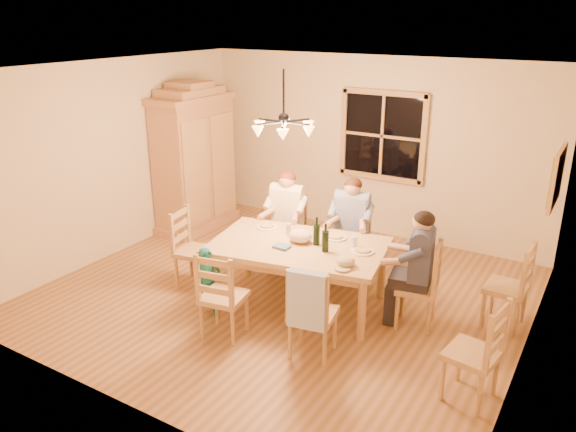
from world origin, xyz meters
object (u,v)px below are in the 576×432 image
Objects in this scene: armoire at (195,163)px; child at (207,283)px; chandelier at (284,126)px; adult_woman at (287,208)px; adult_slate_man at (420,255)px; chair_near_left at (224,309)px; chair_spare_back at (504,300)px; chair_far_left at (287,245)px; chair_end_left at (195,262)px; chair_end_right at (416,300)px; wine_bottle_b at (325,238)px; dining_table at (298,252)px; chair_spare_front at (470,369)px; chair_far_right at (350,254)px; chair_near_right at (313,327)px; adult_plaid_man at (352,216)px; wine_bottle_a at (317,231)px.

child is (1.97, -2.18, -0.64)m from armoire.
adult_woman is at bearing 118.78° from chandelier.
chair_near_left is at bearing 116.57° from adult_slate_man.
chair_far_left is at bearing 91.35° from chair_spare_back.
chair_end_left and chair_spare_back have the same top height.
chair_end_right is 1.20m from wine_bottle_b.
chair_end_left is (1.33, -1.64, -0.75)m from armoire.
chair_spare_front is (2.19, -0.72, -0.36)m from dining_table.
chandelier is 2.03m from chair_far_right.
chair_far_right reaches higher than child.
adult_woman reaches higher than chair_near_right.
chair_end_right is at bearing 46.74° from chair_near_right.
wine_bottle_a is at bearing 77.97° from adult_plaid_man.
chair_spare_front is (1.53, 0.11, 0.00)m from chair_near_right.
wine_bottle_a reaches higher than chair_far_right.
chair_far_left is 1.00× the size of chair_spare_back.
adult_woman reaches higher than wine_bottle_a.
chair_near_right reaches higher than dining_table.
chair_near_right is at bearing 102.93° from chair_spare_front.
chandelier is at bearing 167.48° from wine_bottle_b.
armoire is at bearing -18.22° from chair_far_right.
chandelier is at bearing 51.13° from adult_plaid_man.
wine_bottle_a is (2.87, -1.29, -0.13)m from armoire.
wine_bottle_b is at bearing 45.07° from chair_near_left.
chair_end_left is 2.80m from adult_slate_man.
chandelier is 0.78× the size of chair_near_right.
chair_near_right is 2.09m from chair_end_left.
chair_near_left is 1.00× the size of chair_spare_back.
chair_far_right is 1.87m from chair_near_right.
chair_near_left is at bearing -45.38° from armoire.
chair_end_left is at bearing -172.49° from wine_bottle_b.
chandelier is 0.88× the size of adult_woman.
chair_near_left is at bearing -114.43° from wine_bottle_a.
adult_woman reaches higher than chair_spare_front.
armoire is 2.32× the size of chair_end_right.
chandelier reaches higher than chair_near_right.
chair_near_left is 0.46m from child.
chandelier reaches higher than chair_spare_front.
chandelier is at bearing 84.27° from chair_end_right.
dining_table is 1.42m from chair_end_left.
armoire reaches higher than chair_far_right.
chair_far_right is at bearing 93.37° from chair_near_right.
wine_bottle_b reaches higher than chair_end_right.
chair_end_left is at bearing 46.74° from chair_far_left.
chair_near_left is 3.06m from chair_spare_back.
chandelier is at bearing 51.13° from chair_far_right.
chandelier is at bearing 123.75° from chair_near_right.
chair_end_right and chair_spare_back have the same top height.
armoire is 2.93m from adult_plaid_man.
child is at bearing 39.28° from chair_end_left.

